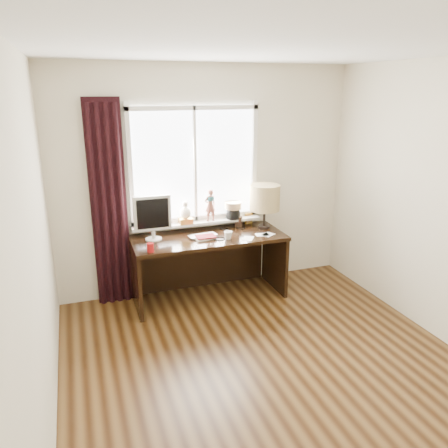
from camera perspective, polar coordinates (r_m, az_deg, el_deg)
name	(u,v)px	position (r m, az deg, el deg)	size (l,w,h in m)	color
floor	(279,379)	(3.90, 7.17, -19.47)	(3.50, 4.00, 0.00)	brown
ceiling	(294,45)	(3.14, 9.08, 22.06)	(3.50, 4.00, 0.00)	white
wall_back	(207,181)	(5.09, -2.26, 5.66)	(3.50, 2.60, 0.00)	beige
wall_left	(33,261)	(2.97, -23.73, -4.49)	(4.00, 2.60, 0.00)	beige
laptop	(203,236)	(4.85, -2.79, -1.55)	(0.32, 0.20, 0.03)	silver
mug	(228,235)	(4.76, 0.55, -1.45)	(0.10, 0.09, 0.10)	white
red_cup	(150,247)	(4.46, -9.58, -3.04)	(0.07, 0.07, 0.09)	maroon
window	(196,182)	(5.00, -3.63, 5.54)	(1.52, 0.22, 1.40)	white
curtain	(109,206)	(4.84, -14.81, 2.23)	(0.38, 0.09, 2.25)	black
desk	(206,254)	(5.04, -2.33, -3.89)	(1.70, 0.70, 0.75)	black
monitor	(153,215)	(4.73, -9.32, 1.14)	(0.40, 0.18, 0.49)	beige
notebook_stack	(205,237)	(4.79, -2.50, -1.74)	(0.24, 0.19, 0.03)	beige
brush_holder	(239,221)	(5.20, 1.93, 0.34)	(0.09, 0.09, 0.25)	black
icon_frame	(249,218)	(5.31, 3.24, 0.74)	(0.10, 0.04, 0.13)	gold
table_lamp	(265,198)	(5.08, 5.35, 3.39)	(0.35, 0.35, 0.52)	black
loose_papers	(260,236)	(4.89, 4.66, -1.55)	(0.44, 0.23, 0.00)	white
desk_cables	(228,233)	(4.98, 0.48, -1.13)	(0.51, 0.45, 0.01)	black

